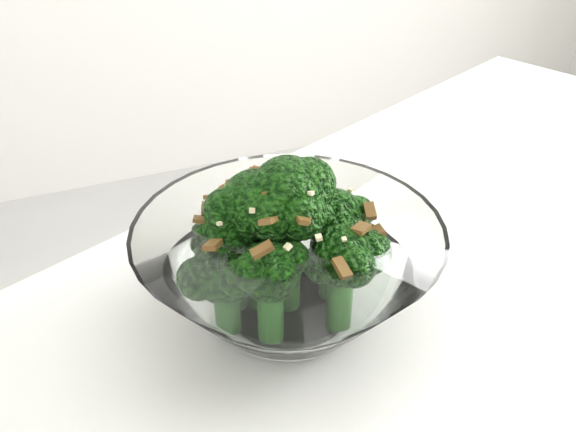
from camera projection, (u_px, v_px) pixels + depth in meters
name	position (u px, v px, depth m)	size (l,w,h in m)	color
table	(552.00, 387.00, 0.58)	(1.42, 1.21, 0.75)	white
broccoli_dish	(287.00, 263.00, 0.53)	(0.25, 0.25, 0.16)	white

